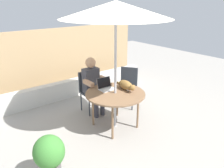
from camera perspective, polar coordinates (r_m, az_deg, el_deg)
The scene contains 11 objects.
ground_plane at distance 4.59m, azimuth 0.79°, elevation -10.61°, with size 14.00×14.00×0.00m, color gray.
fence_back at distance 6.32m, azimuth -14.06°, elevation 5.96°, with size 5.15×0.08×1.68m, color tan.
planter_wall_low at distance 5.92m, azimuth -10.74°, elevation -1.10°, with size 4.63×0.20×0.44m, color beige.
patio_table at distance 4.28m, azimuth 0.83°, elevation -2.91°, with size 1.13×1.13×0.72m.
patio_umbrella at distance 3.92m, azimuth 0.95°, elevation 18.28°, with size 1.92×1.92×2.37m.
chair_occupied at distance 5.03m, azimuth -5.83°, elevation -0.96°, with size 0.40×0.40×0.91m.
chair_empty at distance 5.26m, azimuth 4.08°, elevation 0.12°, with size 0.56×0.56×0.91m.
person_seated at distance 4.84m, azimuth -4.89°, elevation 0.34°, with size 0.48×0.48×1.25m.
laptop at distance 4.43m, azimuth -1.66°, elevation -0.45°, with size 0.31×0.26×0.21m.
cat at distance 4.40m, azimuth 3.67°, elevation -0.37°, with size 0.25×0.64×0.17m.
potted_plant_near_fence at distance 3.32m, azimuth -15.57°, elevation -17.01°, with size 0.43×0.43×0.69m.
Camera 1 is at (-2.47, -3.04, 2.39)m, focal length 36.07 mm.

